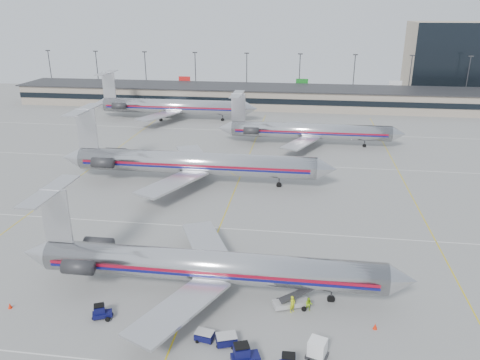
% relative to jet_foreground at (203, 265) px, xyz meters
% --- Properties ---
extents(ground, '(260.00, 260.00, 0.00)m').
position_rel_jet_foreground_xyz_m(ground, '(-1.13, 5.94, -3.35)').
color(ground, gray).
rests_on(ground, ground).
extents(apron_markings, '(160.00, 0.15, 0.02)m').
position_rel_jet_foreground_xyz_m(apron_markings, '(-1.13, 15.94, -3.34)').
color(apron_markings, silver).
rests_on(apron_markings, ground).
extents(terminal, '(162.00, 17.00, 6.25)m').
position_rel_jet_foreground_xyz_m(terminal, '(-1.13, 103.91, -0.19)').
color(terminal, gray).
rests_on(terminal, ground).
extents(light_mast_row, '(163.60, 0.40, 15.28)m').
position_rel_jet_foreground_xyz_m(light_mast_row, '(-1.13, 117.94, 5.24)').
color(light_mast_row, '#38383D').
rests_on(light_mast_row, ground).
extents(distant_building, '(30.00, 20.00, 25.00)m').
position_rel_jet_foreground_xyz_m(distant_building, '(60.87, 133.94, 9.15)').
color(distant_building, tan).
rests_on(distant_building, ground).
extents(jet_foreground, '(44.05, 25.94, 11.53)m').
position_rel_jet_foreground_xyz_m(jet_foreground, '(0.00, 0.00, 0.00)').
color(jet_foreground, silver).
rests_on(jet_foreground, ground).
extents(jet_second_row, '(50.18, 29.55, 13.14)m').
position_rel_jet_foreground_xyz_m(jet_second_row, '(-9.68, 33.53, 0.47)').
color(jet_second_row, silver).
rests_on(jet_second_row, ground).
extents(jet_third_row, '(42.45, 26.11, 11.61)m').
position_rel_jet_foreground_xyz_m(jet_third_row, '(10.82, 61.13, 0.02)').
color(jet_third_row, silver).
rests_on(jet_third_row, ground).
extents(jet_back_row, '(47.49, 29.21, 12.99)m').
position_rel_jet_foreground_xyz_m(jet_back_row, '(-27.14, 82.01, 0.42)').
color(jet_back_row, silver).
rests_on(jet_back_row, ground).
extents(tug_left, '(2.19, 1.70, 1.59)m').
position_rel_jet_foreground_xyz_m(tug_left, '(-9.35, -6.21, -2.62)').
color(tug_left, '#0B0C3C').
rests_on(tug_left, ground).
extents(tug_center, '(2.81, 2.07, 2.06)m').
position_rel_jet_foreground_xyz_m(tug_center, '(5.97, -10.64, -2.41)').
color(tug_center, '#0B0C3C').
rests_on(tug_center, ground).
extents(cart_inner, '(2.23, 1.86, 1.09)m').
position_rel_jet_foreground_xyz_m(cart_inner, '(4.04, -8.39, -2.77)').
color(cart_inner, '#0B0C3C').
rests_on(cart_inner, ground).
extents(cart_outer, '(1.92, 1.48, 0.99)m').
position_rel_jet_foreground_xyz_m(cart_outer, '(1.85, -8.06, -2.82)').
color(cart_outer, '#0B0C3C').
rests_on(cart_outer, ground).
extents(uld_container, '(2.22, 2.02, 1.93)m').
position_rel_jet_foreground_xyz_m(uld_container, '(12.47, -8.95, -2.37)').
color(uld_container, '#2D2D30').
rests_on(uld_container, ground).
extents(belt_loader, '(4.67, 2.70, 2.39)m').
position_rel_jet_foreground_xyz_m(belt_loader, '(9.93, -1.53, -2.70)').
color(belt_loader, '#A5A5A5').
rests_on(belt_loader, ground).
extents(ramp_worker_near, '(0.79, 0.81, 1.89)m').
position_rel_jet_foreground_xyz_m(ramp_worker_near, '(10.01, -2.40, -2.40)').
color(ramp_worker_near, '#C3D313').
rests_on(ramp_worker_near, ground).
extents(ramp_worker_far, '(0.80, 0.64, 1.55)m').
position_rel_jet_foreground_xyz_m(ramp_worker_far, '(11.69, -1.95, -2.57)').
color(ramp_worker_far, '#88C112').
rests_on(ramp_worker_far, ground).
extents(cone_right, '(0.59, 0.59, 0.62)m').
position_rel_jet_foreground_xyz_m(cone_right, '(18.26, -4.04, -3.04)').
color(cone_right, red).
rests_on(cone_right, ground).
extents(cone_left, '(0.49, 0.49, 0.60)m').
position_rel_jet_foreground_xyz_m(cone_left, '(-19.68, -5.94, -3.04)').
color(cone_left, red).
rests_on(cone_left, ground).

